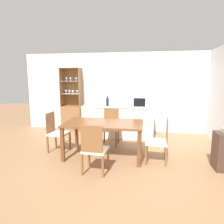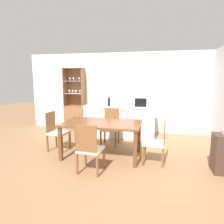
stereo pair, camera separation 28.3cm
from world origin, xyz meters
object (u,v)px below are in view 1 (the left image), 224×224
dining_chair_head_far (110,127)px  microwave (142,102)px  dining_chair_side_left_far (57,132)px  display_cabinet (72,112)px  wine_bottle (107,102)px  dining_table (104,126)px  dining_chair_side_right_near (159,141)px  dining_chair_head_near (94,149)px

dining_chair_head_far → microwave: 1.27m
dining_chair_side_left_far → dining_chair_head_far: size_ratio=1.00×
display_cabinet → wine_bottle: display_cabinet is taller
dining_table → dining_chair_side_right_near: (1.18, -0.15, -0.23)m
display_cabinet → wine_bottle: 1.54m
dining_chair_side_right_near → microwave: (-0.38, 1.76, 0.61)m
dining_chair_side_left_far → display_cabinet: bearing=-166.5°
dining_table → dining_chair_side_right_near: bearing=-7.3°
display_cabinet → dining_table: display_cabinet is taller
dining_chair_side_right_near → dining_chair_side_left_far: bearing=86.2°
dining_chair_side_right_near → wine_bottle: bearing=43.1°
display_cabinet → wine_bottle: size_ratio=6.84×
microwave → dining_chair_head_near: bearing=-108.2°
wine_bottle → display_cabinet: bearing=155.2°
dining_chair_head_near → wine_bottle: (-0.20, 2.35, 0.59)m
microwave → dining_chair_side_left_far: bearing=-143.7°
dining_chair_head_near → dining_table: bearing=92.9°
dining_chair_side_right_near → wine_bottle: (-1.39, 1.68, 0.59)m
dining_table → dining_chair_side_left_far: dining_chair_side_left_far is taller
display_cabinet → dining_chair_head_near: bearing=-62.7°
dining_chair_head_near → dining_chair_head_far: 1.66m
dining_table → wine_bottle: 1.58m
display_cabinet → dining_chair_head_near: (1.53, -2.97, -0.14)m
dining_chair_side_right_near → dining_chair_side_left_far: 2.38m
wine_bottle → dining_chair_side_right_near: bearing=-50.4°
dining_chair_head_far → microwave: (0.80, 0.78, 0.61)m
dining_chair_side_left_far → microwave: size_ratio=1.83×
dining_table → dining_chair_side_left_far: size_ratio=1.82×
dining_chair_side_left_far → wine_bottle: 1.79m
dining_chair_head_near → wine_bottle: bearing=98.0°
dining_chair_side_left_far → dining_chair_head_near: bearing=53.6°
display_cabinet → dining_chair_side_right_near: bearing=-40.1°
dining_chair_head_far → dining_chair_side_right_near: bearing=140.7°
microwave → wine_bottle: bearing=-175.3°
dining_chair_side_left_far → wine_bottle: wine_bottle is taller
dining_table → dining_chair_side_right_near: size_ratio=1.82×
display_cabinet → dining_chair_head_far: display_cabinet is taller
dining_chair_head_far → dining_chair_head_near: bearing=90.3°
display_cabinet → dining_chair_side_right_near: 3.56m
dining_chair_side_right_near → dining_chair_head_far: same height
dining_table → microwave: microwave is taller
display_cabinet → dining_chair_head_far: 2.03m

